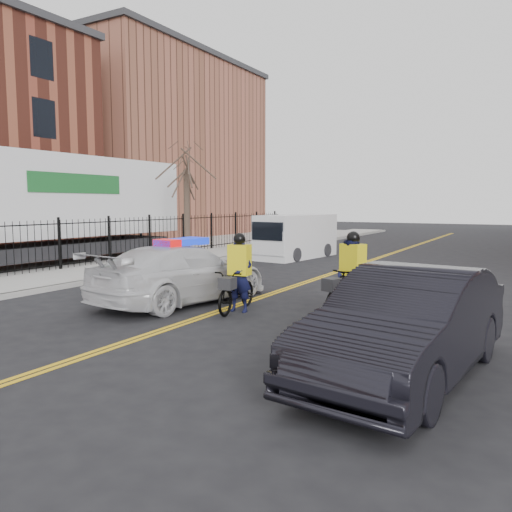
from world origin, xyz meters
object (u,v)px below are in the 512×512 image
object	(u,v)px
semi_trailer	(29,203)
dark_sedan	(408,324)
cyclist_far	(352,283)
police_cruiser	(182,273)
cargo_van	(295,237)
cyclist_near	(239,284)

from	to	relation	value
semi_trailer	dark_sedan	bearing A→B (deg)	-17.78
semi_trailer	cyclist_far	xyz separation A→B (m)	(14.47, -2.21, -1.85)
dark_sedan	semi_trailer	distance (m)	17.59
police_cruiser	dark_sedan	world-z (taller)	police_cruiser
police_cruiser	cargo_van	distance (m)	11.46
dark_sedan	cyclist_far	xyz separation A→B (m)	(-2.06, 3.53, -0.04)
cargo_van	cyclist_far	world-z (taller)	cargo_van
police_cruiser	cyclist_far	bearing A→B (deg)	-164.38
cyclist_near	cyclist_far	bearing A→B (deg)	10.98
police_cruiser	semi_trailer	world-z (taller)	semi_trailer
semi_trailer	cyclist_far	size ratio (longest dim) A/B	7.36
dark_sedan	semi_trailer	size ratio (longest dim) A/B	0.33
dark_sedan	cyclist_near	bearing A→B (deg)	156.27
semi_trailer	cyclist_near	xyz separation A→B (m)	(11.94, -3.06, -1.97)
dark_sedan	cyclist_far	distance (m)	4.09
dark_sedan	cargo_van	distance (m)	16.57
police_cruiser	semi_trailer	size ratio (longest dim) A/B	0.37
cargo_van	cyclist_near	world-z (taller)	cargo_van
semi_trailer	cyclist_near	size ratio (longest dim) A/B	7.40
police_cruiser	dark_sedan	distance (m)	7.14
police_cruiser	cyclist_near	bearing A→B (deg)	-179.26
police_cruiser	semi_trailer	xyz separation A→B (m)	(-10.02, 2.82, 1.86)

